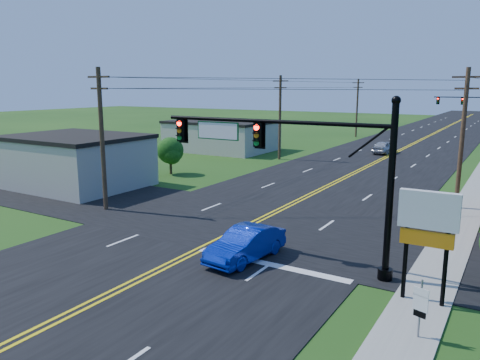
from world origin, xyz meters
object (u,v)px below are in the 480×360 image
Objects in this scene: signal_mast_main at (289,158)px; blue_car at (246,245)px; signal_mast_far at (468,106)px; route_sign at (420,305)px.

signal_mast_main reaches higher than blue_car.
signal_mast_far is 2.46× the size of blue_car.
signal_mast_main is 72.00m from signal_mast_far.
blue_car is 2.24× the size of route_sign.
route_sign is at bearing -85.16° from signal_mast_far.
signal_mast_main is at bearing 38.37° from blue_car.
blue_car is 8.71m from route_sign.
blue_car is at bearing -91.33° from signal_mast_far.
signal_mast_main is 5.66× the size of route_sign.
blue_car is (-1.59, -1.00, -4.01)m from signal_mast_main.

